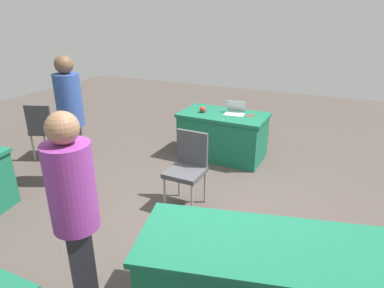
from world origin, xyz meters
name	(u,v)px	position (x,y,z in m)	size (l,w,h in m)	color
ground_plane	(197,220)	(0.00, 0.00, 0.00)	(14.40, 14.40, 0.00)	#4C423D
table_foreground	(223,135)	(0.37, -1.91, 0.38)	(1.44, 0.85, 0.76)	#196647
table_mid_left	(262,284)	(-1.01, 1.08, 0.38)	(2.02, 1.20, 0.76)	#196647
chair_tucked_left	(44,127)	(3.03, -0.61, 0.55)	(0.56, 0.56, 0.96)	#9E9993
chair_tucked_right	(188,165)	(0.26, -0.29, 0.55)	(0.45, 0.45, 0.96)	#9E9993
person_presenter	(75,212)	(0.31, 1.56, 0.97)	(0.48, 0.48, 1.74)	#26262D
person_attendee_standing	(71,115)	(1.95, -0.15, 1.03)	(0.47, 0.47, 1.82)	#26262D
laptop_silver	(235,112)	(0.20, -1.96, 0.80)	(0.34, 0.32, 0.21)	silver
yarn_ball	(203,109)	(0.71, -1.84, 0.81)	(0.11, 0.11, 0.11)	#B2382D
scissors_red	(250,116)	(-0.06, -1.97, 0.77)	(0.18, 0.04, 0.01)	red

